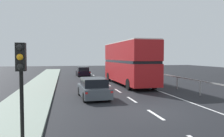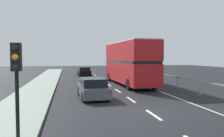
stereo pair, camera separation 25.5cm
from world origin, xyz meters
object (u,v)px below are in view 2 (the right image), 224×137
(double_decker_bus_red, at_px, (129,62))
(traffic_signal_pole, at_px, (16,68))
(hatchback_car_near, at_px, (93,88))
(sedan_car_ahead, at_px, (84,72))

(double_decker_bus_red, bearing_deg, traffic_signal_pole, -120.21)
(double_decker_bus_red, bearing_deg, hatchback_car_near, -125.92)
(hatchback_car_near, distance_m, sedan_car_ahead, 18.21)
(traffic_signal_pole, bearing_deg, double_decker_bus_red, 62.20)
(traffic_signal_pole, bearing_deg, hatchback_car_near, 67.48)
(sedan_car_ahead, bearing_deg, traffic_signal_pole, -101.00)
(double_decker_bus_red, height_order, traffic_signal_pole, double_decker_bus_red)
(hatchback_car_near, xyz_separation_m, traffic_signal_pole, (-3.33, -8.03, 1.85))
(hatchback_car_near, bearing_deg, double_decker_bus_red, 53.34)
(traffic_signal_pole, xyz_separation_m, sedan_car_ahead, (4.05, 26.22, -1.87))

